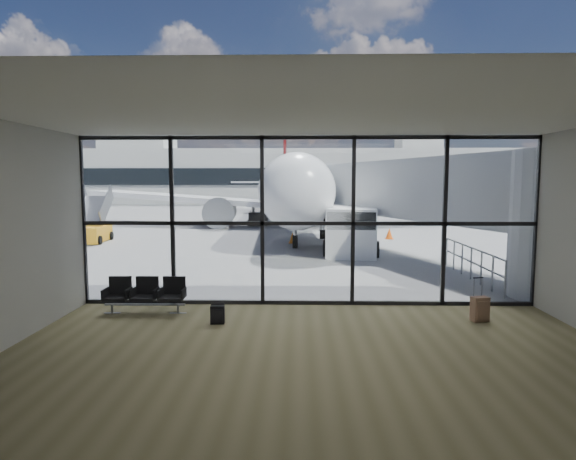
{
  "coord_description": "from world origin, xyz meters",
  "views": [
    {
      "loc": [
        -0.24,
        -12.68,
        3.3
      ],
      "look_at": [
        -0.58,
        3.0,
        1.72
      ],
      "focal_mm": 30.0,
      "sensor_mm": 36.0,
      "label": 1
    }
  ],
  "objects_px": {
    "airliner": "(288,188)",
    "belt_loader": "(258,217)",
    "seating_row": "(146,293)",
    "mobile_stairs": "(90,231)",
    "service_van": "(352,229)",
    "backpack": "(217,314)",
    "suitcase": "(480,309)"
  },
  "relations": [
    {
      "from": "service_van",
      "to": "seating_row",
      "type": "bearing_deg",
      "value": -114.17
    },
    {
      "from": "airliner",
      "to": "belt_loader",
      "type": "xyz_separation_m",
      "value": [
        -2.33,
        -0.5,
        -2.22
      ]
    },
    {
      "from": "service_van",
      "to": "belt_loader",
      "type": "height_order",
      "value": "service_van"
    },
    {
      "from": "airliner",
      "to": "belt_loader",
      "type": "distance_m",
      "value": 3.25
    },
    {
      "from": "belt_loader",
      "to": "airliner",
      "type": "bearing_deg",
      "value": 8.76
    },
    {
      "from": "service_van",
      "to": "mobile_stairs",
      "type": "distance_m",
      "value": 14.37
    },
    {
      "from": "service_van",
      "to": "belt_loader",
      "type": "distance_m",
      "value": 15.53
    },
    {
      "from": "seating_row",
      "to": "backpack",
      "type": "xyz_separation_m",
      "value": [
        1.97,
        -0.96,
        -0.27
      ]
    },
    {
      "from": "backpack",
      "to": "suitcase",
      "type": "bearing_deg",
      "value": -1.19
    },
    {
      "from": "suitcase",
      "to": "service_van",
      "type": "relative_size",
      "value": 0.2
    },
    {
      "from": "seating_row",
      "to": "airliner",
      "type": "distance_m",
      "value": 25.75
    },
    {
      "from": "airliner",
      "to": "mobile_stairs",
      "type": "bearing_deg",
      "value": -135.67
    },
    {
      "from": "backpack",
      "to": "seating_row",
      "type": "bearing_deg",
      "value": 150.14
    },
    {
      "from": "seating_row",
      "to": "backpack",
      "type": "relative_size",
      "value": 4.24
    },
    {
      "from": "suitcase",
      "to": "mobile_stairs",
      "type": "relative_size",
      "value": 0.29
    },
    {
      "from": "service_van",
      "to": "backpack",
      "type": "bearing_deg",
      "value": -103.89
    },
    {
      "from": "airliner",
      "to": "backpack",
      "type": "bearing_deg",
      "value": -94.99
    },
    {
      "from": "backpack",
      "to": "suitcase",
      "type": "xyz_separation_m",
      "value": [
        6.16,
        0.3,
        0.08
      ]
    },
    {
      "from": "airliner",
      "to": "mobile_stairs",
      "type": "relative_size",
      "value": 9.71
    },
    {
      "from": "service_van",
      "to": "belt_loader",
      "type": "bearing_deg",
      "value": 118.12
    },
    {
      "from": "airliner",
      "to": "service_van",
      "type": "height_order",
      "value": "airliner"
    },
    {
      "from": "mobile_stairs",
      "to": "suitcase",
      "type": "bearing_deg",
      "value": -49.05
    },
    {
      "from": "backpack",
      "to": "service_van",
      "type": "bearing_deg",
      "value": 65.18
    },
    {
      "from": "seating_row",
      "to": "mobile_stairs",
      "type": "bearing_deg",
      "value": 117.49
    },
    {
      "from": "belt_loader",
      "to": "mobile_stairs",
      "type": "height_order",
      "value": "mobile_stairs"
    },
    {
      "from": "airliner",
      "to": "belt_loader",
      "type": "relative_size",
      "value": 9.38
    },
    {
      "from": "seating_row",
      "to": "belt_loader",
      "type": "bearing_deg",
      "value": 87.52
    },
    {
      "from": "airliner",
      "to": "mobile_stairs",
      "type": "height_order",
      "value": "airliner"
    },
    {
      "from": "seating_row",
      "to": "belt_loader",
      "type": "height_order",
      "value": "belt_loader"
    },
    {
      "from": "suitcase",
      "to": "airliner",
      "type": "height_order",
      "value": "airliner"
    },
    {
      "from": "mobile_stairs",
      "to": "service_van",
      "type": "bearing_deg",
      "value": -20.35
    },
    {
      "from": "seating_row",
      "to": "airliner",
      "type": "xyz_separation_m",
      "value": [
        3.06,
        25.46,
        2.29
      ]
    }
  ]
}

